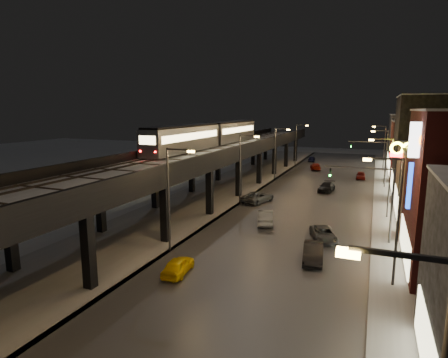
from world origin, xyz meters
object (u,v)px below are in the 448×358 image
(subway_train, at_px, (211,134))
(car_mid_silver, at_px, (258,197))
(sign_citgo, at_px, (427,161))
(car_onc_silver, at_px, (313,253))
(car_onc_dark, at_px, (323,235))
(car_near_white, at_px, (265,217))
(car_taxi, at_px, (178,266))
(car_far_white, at_px, (312,159))
(car_onc_white, at_px, (327,187))
(car_mid_dark, at_px, (315,167))
(car_onc_red, at_px, (361,176))

(subway_train, distance_m, car_mid_silver, 14.30)
(sign_citgo, bearing_deg, car_onc_silver, 172.21)
(subway_train, height_order, car_onc_dark, subway_train)
(car_near_white, bearing_deg, subway_train, -66.04)
(car_taxi, bearing_deg, car_onc_silver, -151.57)
(subway_train, distance_m, car_far_white, 37.76)
(car_near_white, relative_size, sign_citgo, 0.40)
(car_near_white, relative_size, car_onc_white, 0.96)
(car_near_white, bearing_deg, car_far_white, -102.52)
(sign_citgo, bearing_deg, car_onc_white, 108.70)
(car_taxi, height_order, sign_citgo, sign_citgo)
(car_mid_silver, height_order, car_onc_silver, same)
(subway_train, distance_m, car_mid_dark, 27.86)
(car_onc_red, xyz_separation_m, sign_citgo, (5.23, -41.26, 8.03))
(car_taxi, distance_m, car_onc_dark, 14.61)
(car_mid_dark, distance_m, car_far_white, 12.32)
(subway_train, relative_size, car_onc_dark, 8.02)
(car_far_white, bearing_deg, car_onc_dark, 94.82)
(car_far_white, bearing_deg, car_near_white, 88.28)
(subway_train, height_order, car_near_white, subway_train)
(car_onc_dark, xyz_separation_m, sign_citgo, (7.18, -6.29, 8.07))
(car_onc_red, bearing_deg, car_mid_dark, 139.15)
(car_onc_silver, distance_m, car_onc_red, 40.31)
(car_mid_silver, bearing_deg, car_mid_dark, -77.43)
(subway_train, bearing_deg, car_onc_white, 9.91)
(car_taxi, distance_m, car_far_white, 65.92)
(car_taxi, xyz_separation_m, car_onc_white, (6.70, 33.40, 0.06))
(car_taxi, relative_size, car_mid_silver, 0.71)
(subway_train, relative_size, car_mid_silver, 6.79)
(car_onc_dark, xyz_separation_m, car_onc_white, (-2.38, 21.95, 0.07))
(car_near_white, relative_size, car_mid_dark, 0.98)
(car_near_white, distance_m, car_mid_dark, 39.36)
(car_onc_white, xyz_separation_m, sign_citgo, (9.56, -28.24, 7.99))
(car_mid_silver, height_order, sign_citgo, sign_citgo)
(subway_train, relative_size, car_onc_white, 7.49)
(car_taxi, bearing_deg, car_mid_dark, -98.32)
(car_far_white, relative_size, sign_citgo, 0.33)
(car_taxi, bearing_deg, subway_train, -76.69)
(car_onc_red, bearing_deg, car_onc_dark, -94.33)
(car_onc_dark, height_order, car_onc_white, car_onc_white)
(car_far_white, xyz_separation_m, sign_citgo, (16.94, -60.76, 8.04))
(subway_train, height_order, sign_citgo, sign_citgo)
(car_near_white, distance_m, car_onc_dark, 7.21)
(car_taxi, distance_m, car_onc_red, 47.71)
(subway_train, relative_size, car_onc_red, 9.27)
(car_taxi, height_order, car_near_white, car_near_white)
(subway_train, relative_size, car_mid_dark, 7.63)
(car_mid_dark, bearing_deg, subway_train, 48.89)
(car_onc_dark, bearing_deg, car_near_white, 136.45)
(subway_train, xyz_separation_m, car_near_white, (13.31, -15.80, -7.60))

